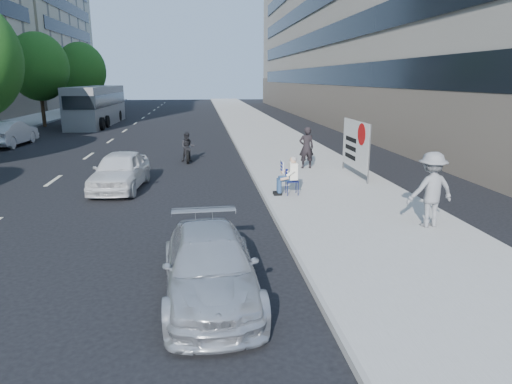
{
  "coord_description": "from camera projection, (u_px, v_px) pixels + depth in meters",
  "views": [
    {
      "loc": [
        -0.59,
        -10.58,
        3.96
      ],
      "look_at": [
        0.79,
        0.88,
        1.08
      ],
      "focal_mm": 32.0,
      "sensor_mm": 36.0,
      "label": 1
    }
  ],
  "objects": [
    {
      "name": "parked_sedan",
      "position": [
        210.0,
        266.0,
        8.41
      ],
      "size": [
        1.87,
        4.23,
        1.21
      ],
      "primitive_type": "imported",
      "rotation": [
        0.0,
        0.0,
        0.04
      ],
      "color": "#B5B8BD",
      "rests_on": "ground"
    },
    {
      "name": "near_sidewalk",
      "position": [
        269.0,
        137.0,
        30.94
      ],
      "size": [
        5.0,
        120.0,
        0.15
      ],
      "primitive_type": "cube",
      "color": "#9E9C94",
      "rests_on": "ground"
    },
    {
      "name": "white_sedan_mid",
      "position": [
        10.0,
        133.0,
        27.37
      ],
      "size": [
        1.88,
        4.66,
        1.51
      ],
      "primitive_type": "imported",
      "rotation": [
        0.0,
        0.0,
        3.08
      ],
      "color": "silver",
      "rests_on": "ground"
    },
    {
      "name": "white_sedan_near",
      "position": [
        120.0,
        171.0,
        16.66
      ],
      "size": [
        1.97,
        4.18,
        1.38
      ],
      "primitive_type": "imported",
      "rotation": [
        0.0,
        0.0,
        -0.09
      ],
      "color": "white",
      "rests_on": "ground"
    },
    {
      "name": "tree_far_e",
      "position": [
        81.0,
        71.0,
        50.86
      ],
      "size": [
        5.4,
        5.4,
        7.89
      ],
      "color": "#382616",
      "rests_on": "ground"
    },
    {
      "name": "jogger",
      "position": [
        431.0,
        190.0,
        11.9
      ],
      "size": [
        1.37,
        0.89,
        1.99
      ],
      "primitive_type": "imported",
      "rotation": [
        0.0,
        0.0,
        3.27
      ],
      "color": "gray",
      "rests_on": "near_sidewalk"
    },
    {
      "name": "bus",
      "position": [
        97.0,
        106.0,
        39.69
      ],
      "size": [
        2.89,
        12.11,
        3.3
      ],
      "rotation": [
        0.0,
        0.0,
        -0.03
      ],
      "color": "slate",
      "rests_on": "ground"
    },
    {
      "name": "seated_protester",
      "position": [
        289.0,
        173.0,
        15.27
      ],
      "size": [
        0.83,
        1.12,
        1.31
      ],
      "color": "navy",
      "rests_on": "near_sidewalk"
    },
    {
      "name": "tree_far_d",
      "position": [
        38.0,
        67.0,
        37.35
      ],
      "size": [
        4.8,
        4.8,
        7.65
      ],
      "color": "#382616",
      "rests_on": "ground"
    },
    {
      "name": "ground",
      "position": [
        228.0,
        244.0,
        11.22
      ],
      "size": [
        160.0,
        160.0,
        0.0
      ],
      "primitive_type": "plane",
      "color": "black",
      "rests_on": "ground"
    },
    {
      "name": "protest_banner",
      "position": [
        355.0,
        145.0,
        18.11
      ],
      "size": [
        0.08,
        3.06,
        2.2
      ],
      "color": "#4C4C4C",
      "rests_on": "near_sidewalk"
    },
    {
      "name": "motorcycle",
      "position": [
        188.0,
        148.0,
        22.29
      ],
      "size": [
        0.7,
        2.04,
        1.42
      ],
      "rotation": [
        0.0,
        0.0,
        0.02
      ],
      "color": "black",
      "rests_on": "ground"
    },
    {
      "name": "pedestrian_woman",
      "position": [
        306.0,
        148.0,
        19.75
      ],
      "size": [
        0.67,
        0.45,
        1.81
      ],
      "primitive_type": "imported",
      "rotation": [
        0.0,
        0.0,
        3.17
      ],
      "color": "black",
      "rests_on": "near_sidewalk"
    },
    {
      "name": "near_building",
      "position": [
        391.0,
        10.0,
        41.6
      ],
      "size": [
        14.0,
        70.0,
        20.0
      ],
      "primitive_type": "cube",
      "color": "gray",
      "rests_on": "ground"
    }
  ]
}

